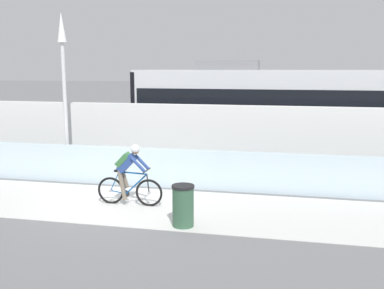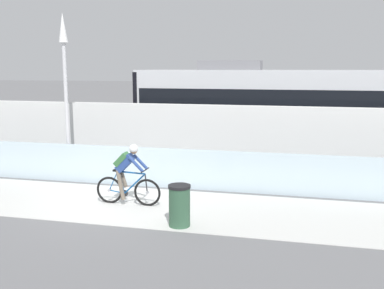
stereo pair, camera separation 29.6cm
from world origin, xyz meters
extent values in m
plane|color=slate|center=(0.00, 0.00, 0.00)|extent=(200.00, 200.00, 0.00)
cube|color=silver|center=(0.00, 0.00, 0.01)|extent=(32.00, 3.20, 0.01)
cube|color=silver|center=(0.00, 1.85, 0.60)|extent=(32.00, 0.05, 1.20)
cube|color=silver|center=(0.00, 3.65, 1.17)|extent=(32.00, 0.36, 2.34)
cube|color=#595654|center=(0.00, 6.13, 0.00)|extent=(32.00, 0.08, 0.01)
cube|color=#595654|center=(0.00, 7.57, 0.00)|extent=(32.00, 0.08, 0.01)
cube|color=silver|center=(3.91, 6.85, 1.90)|extent=(11.00, 2.50, 3.10)
cube|color=black|center=(3.91, 6.85, 2.25)|extent=(10.56, 2.54, 1.04)
cube|color=#14724C|center=(3.91, 6.85, 0.53)|extent=(10.78, 2.53, 0.28)
cube|color=slate|center=(1.93, 6.85, 3.63)|extent=(2.40, 1.10, 0.36)
cube|color=#232326|center=(0.39, 6.85, 0.36)|extent=(1.40, 1.88, 0.20)
cylinder|color=black|center=(0.39, 6.13, 0.30)|extent=(0.60, 0.10, 0.60)
cylinder|color=black|center=(0.39, 7.57, 0.30)|extent=(0.60, 0.10, 0.60)
cube|color=#232326|center=(7.43, 6.85, 0.36)|extent=(1.40, 1.88, 0.20)
cylinder|color=black|center=(7.43, 6.13, 0.30)|extent=(0.60, 0.10, 0.60)
cylinder|color=black|center=(7.43, 7.57, 0.30)|extent=(0.60, 0.10, 0.60)
cube|color=black|center=(-1.54, 6.85, 1.90)|extent=(0.16, 2.54, 2.94)
torus|color=black|center=(0.86, 0.00, 0.36)|extent=(0.72, 0.06, 0.72)
cylinder|color=#99999E|center=(0.86, 0.00, 0.36)|extent=(0.07, 0.10, 0.07)
torus|color=black|center=(-0.19, 0.00, 0.36)|extent=(0.72, 0.06, 0.72)
cylinder|color=#99999E|center=(-0.19, 0.00, 0.36)|extent=(0.07, 0.10, 0.07)
cylinder|color=#144C8C|center=(0.53, 0.00, 0.57)|extent=(0.60, 0.04, 0.58)
cylinder|color=#144C8C|center=(0.15, 0.00, 0.59)|extent=(0.22, 0.04, 0.59)
cylinder|color=#144C8C|center=(0.44, 0.00, 0.86)|extent=(0.76, 0.04, 0.07)
cylinder|color=#144C8C|center=(0.03, 0.00, 0.33)|extent=(0.43, 0.03, 0.09)
cylinder|color=#144C8C|center=(-0.06, 0.00, 0.62)|extent=(0.27, 0.02, 0.53)
cylinder|color=black|center=(0.84, 0.00, 0.60)|extent=(0.08, 0.03, 0.49)
cube|color=black|center=(0.06, 0.00, 0.90)|extent=(0.24, 0.10, 0.05)
cylinder|color=black|center=(0.81, 0.00, 0.95)|extent=(0.03, 0.58, 0.03)
cylinder|color=#262628|center=(0.24, 0.00, 0.30)|extent=(0.18, 0.02, 0.18)
cube|color=navy|center=(0.28, 0.00, 1.11)|extent=(0.50, 0.28, 0.51)
cube|color=#336638|center=(0.19, 0.00, 1.21)|extent=(0.38, 0.30, 0.38)
sphere|color=#997051|center=(0.52, 0.00, 1.46)|extent=(0.20, 0.20, 0.20)
sphere|color=silver|center=(0.52, 0.00, 1.49)|extent=(0.23, 0.23, 0.23)
cylinder|color=navy|center=(0.64, -0.16, 1.12)|extent=(0.41, 0.08, 0.41)
cylinder|color=navy|center=(0.64, 0.16, 1.12)|extent=(0.41, 0.08, 0.41)
cylinder|color=#726656|center=(0.17, -0.09, 0.55)|extent=(0.25, 0.11, 0.79)
cylinder|color=#726656|center=(0.17, 0.09, 0.69)|extent=(0.25, 0.11, 0.52)
cylinder|color=gray|center=(-2.52, 2.15, 0.10)|extent=(0.24, 0.24, 0.20)
cylinder|color=silver|center=(-2.52, 2.15, 2.20)|extent=(0.12, 0.12, 4.20)
cone|color=white|center=(-2.52, 2.15, 4.75)|extent=(0.28, 0.28, 0.90)
cylinder|color=#33593F|center=(2.06, -1.25, 0.45)|extent=(0.48, 0.48, 0.90)
cylinder|color=black|center=(2.06, -1.25, 0.93)|extent=(0.51, 0.51, 0.06)
camera|label=1|loc=(4.30, -10.61, 3.54)|focal=41.74mm
camera|label=2|loc=(4.59, -10.54, 3.54)|focal=41.74mm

